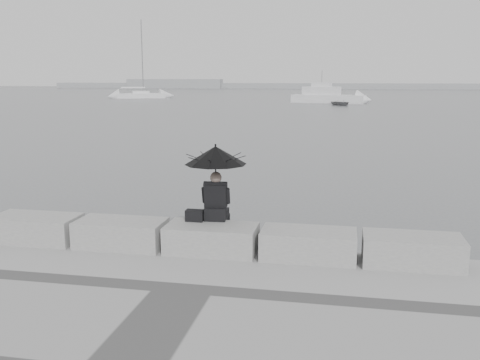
% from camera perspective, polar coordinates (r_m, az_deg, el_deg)
% --- Properties ---
extents(ground, '(360.00, 360.00, 0.00)m').
position_cam_1_polar(ground, '(10.14, -2.38, -9.61)').
color(ground, '#4F5255').
rests_on(ground, ground).
extents(stone_block_far_left, '(1.60, 0.80, 0.50)m').
position_cam_1_polar(stone_block_far_left, '(10.80, -20.90, -4.87)').
color(stone_block_far_left, gray).
rests_on(stone_block_far_left, promenade).
extents(stone_block_left, '(1.60, 0.80, 0.50)m').
position_cam_1_polar(stone_block_left, '(10.02, -12.57, -5.60)').
color(stone_block_left, gray).
rests_on(stone_block_left, promenade).
extents(stone_block_centre, '(1.60, 0.80, 0.50)m').
position_cam_1_polar(stone_block_centre, '(9.49, -3.05, -6.30)').
color(stone_block_centre, gray).
rests_on(stone_block_centre, promenade).
extents(stone_block_right, '(1.60, 0.80, 0.50)m').
position_cam_1_polar(stone_block_right, '(9.24, 7.31, -6.86)').
color(stone_block_right, gray).
rests_on(stone_block_right, promenade).
extents(stone_block_far_right, '(1.60, 0.80, 0.50)m').
position_cam_1_polar(stone_block_far_right, '(9.30, 17.90, -7.20)').
color(stone_block_far_right, gray).
rests_on(stone_block_far_right, promenade).
extents(seated_person, '(1.12, 1.12, 1.39)m').
position_cam_1_polar(seated_person, '(9.56, -2.63, 1.51)').
color(seated_person, black).
rests_on(seated_person, stone_block_centre).
extents(bag, '(0.32, 0.18, 0.21)m').
position_cam_1_polar(bag, '(9.68, -4.85, -3.80)').
color(bag, black).
rests_on(bag, stone_block_centre).
extents(distant_landmass, '(180.00, 8.00, 2.80)m').
position_cam_1_polar(distant_landmass, '(164.09, 7.54, 9.95)').
color(distant_landmass, gray).
rests_on(distant_landmass, ground).
extents(sailboat_left, '(8.14, 5.92, 12.90)m').
position_cam_1_polar(sailboat_left, '(92.59, -10.57, 8.91)').
color(sailboat_left, white).
rests_on(sailboat_left, ground).
extents(motor_cruiser, '(10.32, 5.20, 4.50)m').
position_cam_1_polar(motor_cruiser, '(75.44, 9.40, 8.80)').
color(motor_cruiser, white).
rests_on(motor_cruiser, ground).
extents(dinghy, '(3.68, 3.26, 0.59)m').
position_cam_1_polar(dinghy, '(69.22, 10.71, 8.08)').
color(dinghy, gray).
rests_on(dinghy, ground).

